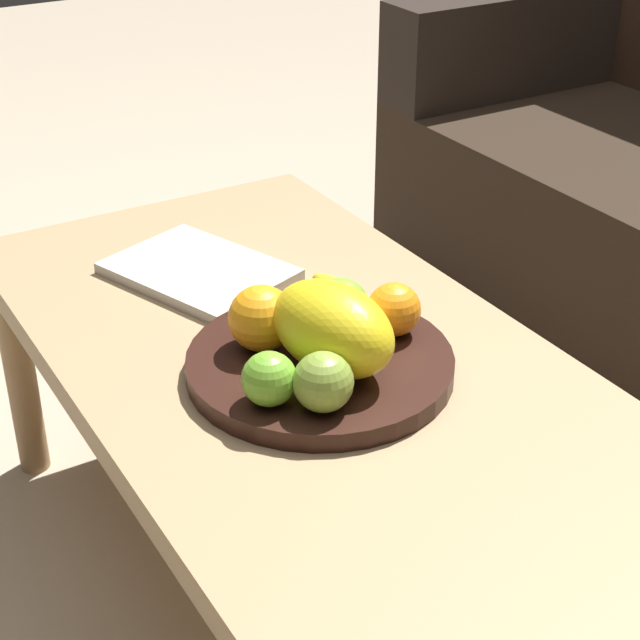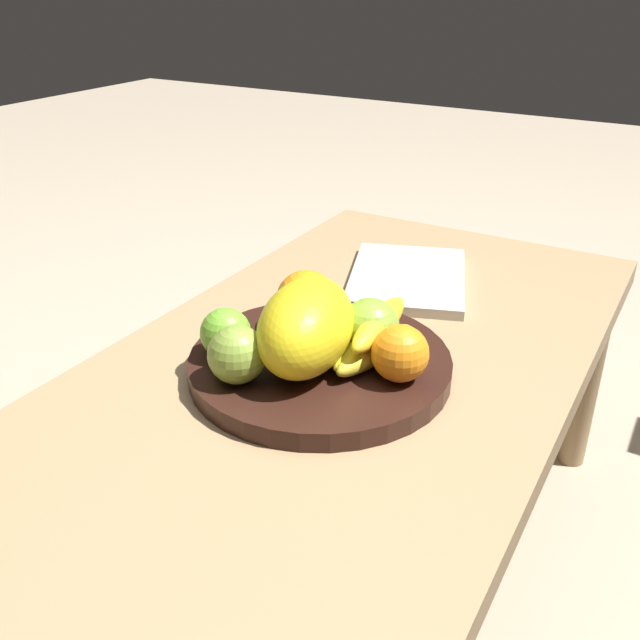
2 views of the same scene
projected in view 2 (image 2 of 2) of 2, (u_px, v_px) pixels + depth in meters
name	position (u px, v px, depth m)	size (l,w,h in m)	color
ground_plane	(333.00, 593.00, 1.10)	(8.00, 8.00, 0.00)	tan
coffee_table	(335.00, 394.00, 0.93)	(1.13, 0.57, 0.42)	#9F8159
fruit_bowl	(320.00, 364.00, 0.88)	(0.33, 0.33, 0.03)	black
melon_large_front	(306.00, 327.00, 0.83)	(0.17, 0.11, 0.11)	yellow
orange_front	(400.00, 353.00, 0.81)	(0.07, 0.07, 0.07)	orange
orange_left	(307.00, 301.00, 0.92)	(0.08, 0.08, 0.08)	orange
apple_front	(370.00, 327.00, 0.87)	(0.07, 0.07, 0.07)	#7DA633
apple_left	(226.00, 333.00, 0.86)	(0.06, 0.06, 0.06)	#6CAF2E
apple_right	(237.00, 355.00, 0.81)	(0.07, 0.07, 0.07)	olive
banana_bunch	(374.00, 339.00, 0.86)	(0.17, 0.07, 0.06)	yellow
magazine	(407.00, 278.00, 1.13)	(0.25, 0.18, 0.02)	#BDB7B0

